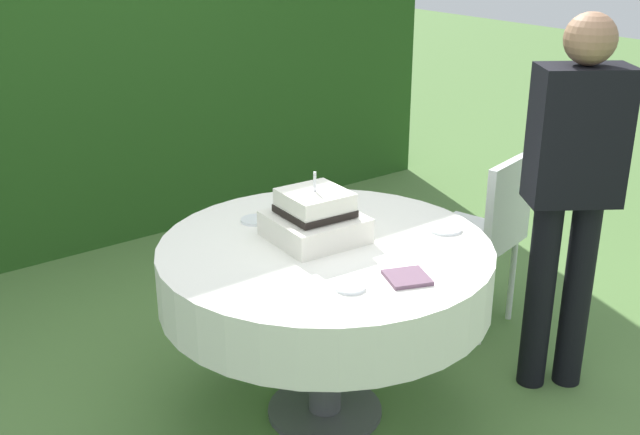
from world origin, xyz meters
The scene contains 10 objects.
ground_plane centered at (0.00, 0.00, 0.00)m, with size 20.00×20.00×0.00m, color #547A3D.
foliage_hedge centered at (0.00, 2.38, 1.45)m, with size 5.02×0.42×2.90m, color #234C19.
cake_table centered at (0.00, 0.00, 0.64)m, with size 1.29×1.29×0.76m.
wedding_cake centered at (0.01, 0.08, 0.84)m, with size 0.35×0.35×0.27m.
serving_plate_near centered at (0.47, -0.17, 0.77)m, with size 0.13×0.13×0.01m, color white.
serving_plate_far centered at (-0.08, 0.36, 0.77)m, with size 0.12×0.12×0.01m, color white.
serving_plate_left centered at (-0.16, -0.34, 0.77)m, with size 0.10×0.10×0.01m, color white.
napkin_stack centered at (0.04, -0.41, 0.77)m, with size 0.14×0.14×0.01m, color #6B4C60.
garden_chair centered at (1.06, 0.10, 0.54)m, with size 0.48×0.48×0.89m.
standing_person centered at (0.93, -0.42, 0.93)m, with size 0.41×0.37×1.60m.
Camera 1 is at (-1.68, -2.17, 1.96)m, focal length 44.08 mm.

